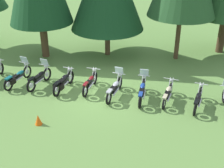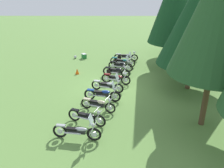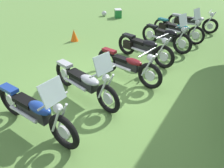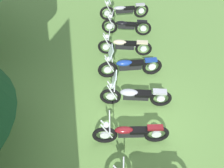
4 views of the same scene
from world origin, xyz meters
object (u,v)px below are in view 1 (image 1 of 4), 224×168
at_px(motorcycle_1, 18,77).
at_px(motorcycle_8, 198,99).
at_px(traffic_cone, 38,120).
at_px(motorcycle_3, 63,82).
at_px(motorcycle_6, 142,91).
at_px(motorcycle_5, 115,88).
at_px(motorcycle_4, 90,83).
at_px(motorcycle_7, 168,94).
at_px(motorcycle_2, 40,78).

bearing_deg(motorcycle_1, motorcycle_8, -82.81).
distance_m(motorcycle_8, traffic_cone, 7.51).
relative_size(motorcycle_3, motorcycle_6, 0.92).
height_order(motorcycle_3, traffic_cone, motorcycle_3).
relative_size(motorcycle_5, traffic_cone, 4.71).
height_order(motorcycle_1, motorcycle_4, motorcycle_1).
bearing_deg(motorcycle_4, traffic_cone, 162.14).
xyz_separation_m(motorcycle_5, motorcycle_7, (2.64, -0.48, -0.02)).
bearing_deg(motorcycle_2, motorcycle_5, -82.12).
distance_m(motorcycle_2, motorcycle_8, 8.37).
xyz_separation_m(motorcycle_1, motorcycle_3, (2.63, -0.59, 0.00)).
bearing_deg(motorcycle_3, motorcycle_6, -83.24).
relative_size(motorcycle_1, motorcycle_6, 0.96).
xyz_separation_m(motorcycle_8, traffic_cone, (-7.34, -1.59, -0.20)).
relative_size(motorcycle_6, traffic_cone, 4.92).
bearing_deg(motorcycle_2, motorcycle_4, -76.77).
distance_m(motorcycle_2, motorcycle_6, 5.64).
distance_m(motorcycle_4, motorcycle_8, 5.56).
relative_size(motorcycle_4, motorcycle_6, 0.92).
relative_size(motorcycle_6, motorcycle_7, 1.13).
bearing_deg(motorcycle_8, traffic_cone, 123.82).
bearing_deg(motorcycle_1, motorcycle_7, -81.43).
distance_m(motorcycle_4, traffic_cone, 3.78).
height_order(motorcycle_6, motorcycle_8, motorcycle_6).
height_order(motorcycle_7, traffic_cone, motorcycle_7).
bearing_deg(motorcycle_7, motorcycle_3, 98.75).
bearing_deg(traffic_cone, motorcycle_6, 26.18).
distance_m(motorcycle_1, motorcycle_3, 2.70).
height_order(motorcycle_1, motorcycle_5, motorcycle_1).
distance_m(motorcycle_6, motorcycle_8, 2.73).
bearing_deg(motorcycle_2, motorcycle_6, -81.45).
distance_m(motorcycle_4, motorcycle_7, 4.10).
height_order(motorcycle_2, motorcycle_7, motorcycle_2).
distance_m(motorcycle_5, traffic_cone, 4.22).
relative_size(motorcycle_4, motorcycle_5, 0.96).
relative_size(motorcycle_3, motorcycle_7, 1.05).
xyz_separation_m(motorcycle_1, motorcycle_7, (8.01, -1.66, -0.02)).
relative_size(motorcycle_7, traffic_cone, 4.34).
height_order(motorcycle_5, traffic_cone, motorcycle_5).
bearing_deg(motorcycle_1, traffic_cone, -131.32).
relative_size(motorcycle_2, motorcycle_8, 1.00).
xyz_separation_m(motorcycle_2, motorcycle_4, (2.80, -0.42, -0.04)).
distance_m(motorcycle_6, traffic_cone, 5.26).
relative_size(motorcycle_2, motorcycle_7, 1.00).
height_order(motorcycle_3, motorcycle_8, motorcycle_3).
bearing_deg(motorcycle_5, motorcycle_1, 96.34).
bearing_deg(traffic_cone, motorcycle_4, 57.67).
bearing_deg(motorcycle_8, motorcycle_6, 96.07).
distance_m(motorcycle_5, motorcycle_6, 1.41).
distance_m(motorcycle_4, motorcycle_5, 1.44).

